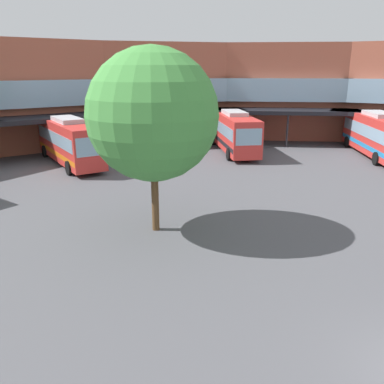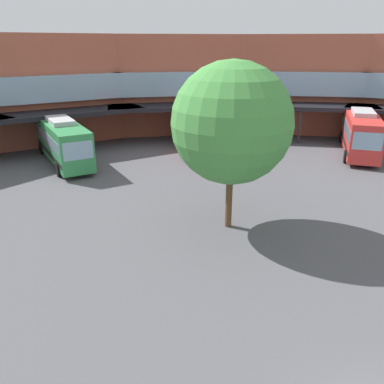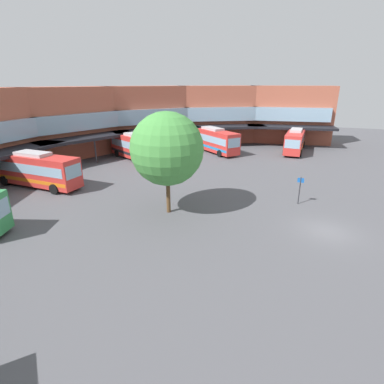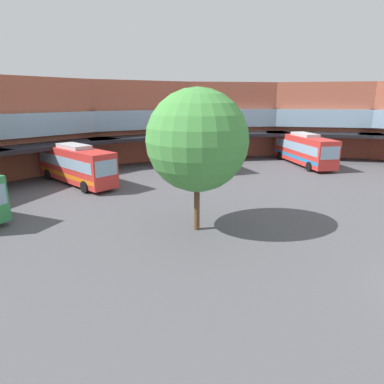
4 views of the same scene
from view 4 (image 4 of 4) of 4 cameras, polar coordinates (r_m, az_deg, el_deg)
station_building at (r=29.15m, az=-15.25°, el=9.54°), size 85.37×44.55×10.41m
bus_3 at (r=44.50m, az=18.83°, el=7.11°), size 9.27×10.71×4.01m
bus_4 at (r=40.77m, az=1.74°, el=7.15°), size 7.34×10.93×3.92m
bus_6 at (r=34.41m, az=-19.56°, el=4.60°), size 3.10×11.05×3.92m
plaza_tree at (r=20.01m, az=0.90°, el=8.90°), size 6.22×6.22×8.87m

